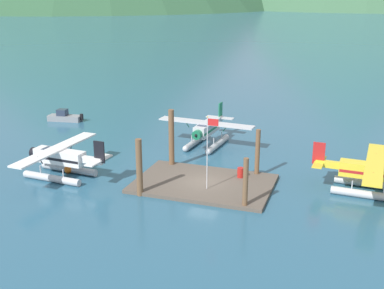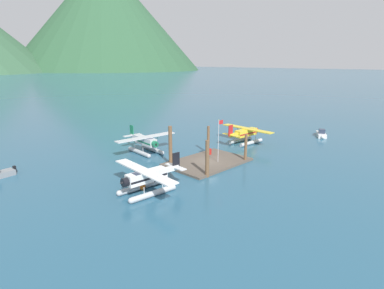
{
  "view_description": "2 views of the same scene",
  "coord_description": "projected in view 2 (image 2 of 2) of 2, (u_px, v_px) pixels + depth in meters",
  "views": [
    {
      "loc": [
        11.53,
        -36.49,
        15.86
      ],
      "look_at": [
        -2.48,
        4.12,
        2.15
      ],
      "focal_mm": 45.2,
      "sensor_mm": 36.0,
      "label": 1
    },
    {
      "loc": [
        -32.01,
        -28.81,
        14.18
      ],
      "look_at": [
        -0.21,
        2.98,
        2.24
      ],
      "focal_mm": 29.36,
      "sensor_mm": 36.0,
      "label": 2
    }
  ],
  "objects": [
    {
      "name": "ground_plane",
      "position": [
        208.0,
        163.0,
        45.21
      ],
      "size": [
        1200.0,
        1200.0,
        0.0
      ],
      "primitive_type": "plane",
      "color": "#285670"
    },
    {
      "name": "dock_platform",
      "position": [
        208.0,
        162.0,
        45.17
      ],
      "size": [
        11.57,
        7.73,
        0.3
      ],
      "primitive_type": "cube",
      "color": "brown",
      "rests_on": "ground"
    },
    {
      "name": "piling_near_left",
      "position": [
        207.0,
        159.0,
        39.16
      ],
      "size": [
        0.51,
        0.51,
        4.77
      ],
      "primitive_type": "cylinder",
      "color": "brown",
      "rests_on": "ground"
    },
    {
      "name": "piling_near_right",
      "position": [
        246.0,
        148.0,
        45.34
      ],
      "size": [
        0.4,
        0.4,
        4.07
      ],
      "primitive_type": "cylinder",
      "color": "brown",
      "rests_on": "ground"
    },
    {
      "name": "piling_far_left",
      "position": [
        170.0,
        146.0,
        43.86
      ],
      "size": [
        0.52,
        0.52,
        5.55
      ],
      "primitive_type": "cylinder",
      "color": "brown",
      "rests_on": "ground"
    },
    {
      "name": "piling_far_right",
      "position": [
        208.0,
        140.0,
        49.63
      ],
      "size": [
        0.41,
        0.41,
        4.38
      ],
      "primitive_type": "cylinder",
      "color": "brown",
      "rests_on": "ground"
    },
    {
      "name": "flagpole",
      "position": [
        219.0,
        136.0,
        43.8
      ],
      "size": [
        0.95,
        0.1,
        6.15
      ],
      "color": "silver",
      "rests_on": "dock_platform"
    },
    {
      "name": "fuel_drum",
      "position": [
        210.0,
        152.0,
        48.29
      ],
      "size": [
        0.62,
        0.62,
        0.88
      ],
      "color": "#AD1E19",
      "rests_on": "dock_platform"
    },
    {
      "name": "mooring_buoy",
      "position": [
        142.0,
        187.0,
        35.66
      ],
      "size": [
        0.74,
        0.74,
        0.74
      ],
      "primitive_type": "sphere",
      "color": "orange",
      "rests_on": "ground"
    },
    {
      "name": "mountain_ridge_centre_peak",
      "position": [
        105.0,
        15.0,
        508.37
      ],
      "size": [
        304.8,
        304.8,
        172.22
      ],
      "color": "#2D5638",
      "rests_on": "ground"
    },
    {
      "name": "seaplane_silver_bow_left",
      "position": [
        146.0,
        143.0,
        49.97
      ],
      "size": [
        10.48,
        7.97,
        3.84
      ],
      "color": "#B7BABF",
      "rests_on": "ground"
    },
    {
      "name": "seaplane_white_port_aft",
      "position": [
        147.0,
        179.0,
        34.59
      ],
      "size": [
        7.97,
        10.47,
        3.84
      ],
      "color": "#B7BABF",
      "rests_on": "ground"
    },
    {
      "name": "seaplane_yellow_stbd_fwd",
      "position": [
        246.0,
        134.0,
        55.85
      ],
      "size": [
        7.98,
        10.46,
        3.84
      ],
      "color": "#B7BABF",
      "rests_on": "ground"
    },
    {
      "name": "boat_white_open_se",
      "position": [
        321.0,
        134.0,
        60.97
      ],
      "size": [
        4.38,
        3.42,
        1.5
      ],
      "color": "silver",
      "rests_on": "ground"
    }
  ]
}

